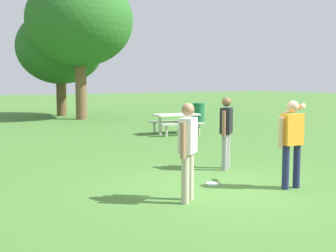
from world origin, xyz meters
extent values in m
plane|color=#447530|center=(0.00, 0.00, 0.00)|extent=(120.00, 120.00, 0.00)
cylinder|color=#B7AD93|center=(-1.15, -0.54, 0.41)|extent=(0.13, 0.13, 0.82)
cylinder|color=#B7AD93|center=(-0.94, -0.38, 0.41)|extent=(0.13, 0.13, 0.82)
cube|color=white|center=(-1.05, -0.46, 1.11)|extent=(0.44, 0.40, 0.58)
sphere|color=#9E7051|center=(-1.05, -0.46, 1.53)|extent=(0.21, 0.21, 0.21)
cylinder|color=#9E7051|center=(-1.26, -0.62, 1.06)|extent=(0.09, 0.09, 0.58)
cylinder|color=#9E7051|center=(-0.84, -0.31, 1.06)|extent=(0.09, 0.09, 0.58)
cylinder|color=gray|center=(1.37, 1.36, 0.41)|extent=(0.13, 0.13, 0.82)
cylinder|color=gray|center=(1.16, 1.20, 0.41)|extent=(0.13, 0.13, 0.82)
cube|color=black|center=(1.27, 1.28, 1.11)|extent=(0.44, 0.40, 0.58)
sphere|color=brown|center=(1.27, 1.28, 1.53)|extent=(0.21, 0.21, 0.21)
cylinder|color=brown|center=(1.47, 1.43, 1.06)|extent=(0.09, 0.09, 0.58)
cylinder|color=brown|center=(1.06, 1.12, 1.06)|extent=(0.09, 0.09, 0.58)
cylinder|color=#1E234C|center=(0.97, -0.75, 0.41)|extent=(0.13, 0.13, 0.82)
cylinder|color=#1E234C|center=(1.23, -0.79, 0.41)|extent=(0.13, 0.13, 0.82)
cube|color=orange|center=(1.10, -0.77, 1.11)|extent=(0.41, 0.27, 0.58)
sphere|color=tan|center=(1.10, -0.77, 1.53)|extent=(0.21, 0.21, 0.21)
cylinder|color=tan|center=(0.84, -0.73, 1.06)|extent=(0.09, 0.09, 0.58)
cylinder|color=tan|center=(1.40, -0.54, 1.45)|extent=(0.17, 0.58, 0.28)
cylinder|color=white|center=(0.08, 0.28, 0.01)|extent=(0.25, 0.25, 0.03)
cube|color=beige|center=(4.09, 7.45, 0.74)|extent=(1.80, 1.02, 0.06)
cube|color=#B6B2A8|center=(4.00, 6.87, 0.44)|extent=(1.72, 0.53, 0.05)
cube|color=#B6B2A8|center=(4.19, 8.02, 0.44)|extent=(1.72, 0.53, 0.05)
cylinder|color=#B6B2A8|center=(3.44, 7.55, 0.35)|extent=(0.11, 0.11, 0.71)
cylinder|color=#B6B2A8|center=(3.34, 6.98, 0.21)|extent=(0.09, 0.09, 0.41)
cylinder|color=#B6B2A8|center=(3.53, 8.13, 0.21)|extent=(0.09, 0.09, 0.41)
cylinder|color=#B6B2A8|center=(4.75, 7.34, 0.35)|extent=(0.11, 0.11, 0.71)
cylinder|color=#B6B2A8|center=(4.65, 6.77, 0.21)|extent=(0.09, 0.09, 0.41)
cylinder|color=#B6B2A8|center=(4.84, 7.91, 0.21)|extent=(0.09, 0.09, 0.41)
cylinder|color=#1E663D|center=(7.61, 10.69, 0.45)|extent=(0.56, 0.56, 0.90)
cylinder|color=#287A4B|center=(7.61, 10.69, 0.93)|extent=(0.59, 0.59, 0.06)
cylinder|color=brown|center=(3.55, 18.46, 1.29)|extent=(0.56, 0.56, 2.57)
ellipsoid|color=#286023|center=(3.55, 18.46, 3.93)|extent=(4.94, 4.94, 4.20)
cylinder|color=brown|center=(3.61, 15.63, 1.79)|extent=(0.58, 0.58, 3.59)
ellipsoid|color=#286023|center=(3.61, 15.63, 5.10)|extent=(5.50, 5.50, 4.68)
camera|label=1|loc=(-5.24, -6.30, 1.99)|focal=47.30mm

